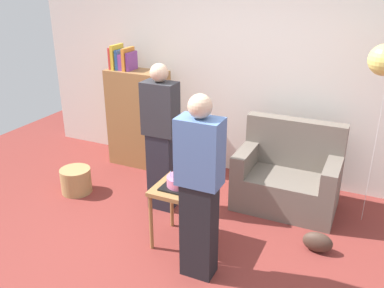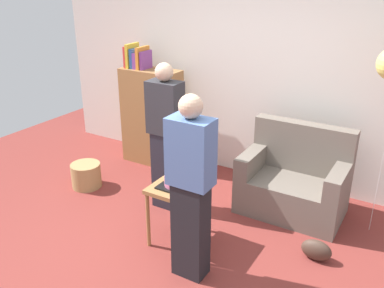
{
  "view_description": "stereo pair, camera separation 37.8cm",
  "coord_description": "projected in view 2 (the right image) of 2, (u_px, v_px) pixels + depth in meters",
  "views": [
    {
      "loc": [
        1.5,
        -2.81,
        2.46
      ],
      "look_at": [
        -0.04,
        0.5,
        0.95
      ],
      "focal_mm": 38.85,
      "sensor_mm": 36.0,
      "label": 1
    },
    {
      "loc": [
        1.84,
        -2.63,
        2.46
      ],
      "look_at": [
        -0.04,
        0.5,
        0.95
      ],
      "focal_mm": 38.85,
      "sensor_mm": 36.0,
      "label": 2
    }
  ],
  "objects": [
    {
      "name": "person_holding_cake",
      "position": [
        191.0,
        189.0,
        3.37
      ],
      "size": [
        0.36,
        0.22,
        1.63
      ],
      "rotation": [
        0.0,
        0.0,
        2.95
      ],
      "color": "black",
      "rests_on": "ground_plane"
    },
    {
      "name": "couch",
      "position": [
        294.0,
        182.0,
        4.53
      ],
      "size": [
        1.1,
        0.7,
        0.96
      ],
      "color": "#6B6056",
      "rests_on": "ground_plane"
    },
    {
      "name": "wicker_basket",
      "position": [
        86.0,
        175.0,
        5.11
      ],
      "size": [
        0.36,
        0.36,
        0.3
      ],
      "primitive_type": "cylinder",
      "color": "#A88451",
      "rests_on": "ground_plane"
    },
    {
      "name": "ground_plane",
      "position": [
        168.0,
        256.0,
        3.9
      ],
      "size": [
        8.0,
        8.0,
        0.0
      ],
      "primitive_type": "plane",
      "color": "maroon"
    },
    {
      "name": "bookshelf",
      "position": [
        151.0,
        115.0,
        5.6
      ],
      "size": [
        0.8,
        0.36,
        1.61
      ],
      "color": "olive",
      "rests_on": "ground_plane"
    },
    {
      "name": "birthday_cake",
      "position": [
        178.0,
        181.0,
        3.86
      ],
      "size": [
        0.32,
        0.32,
        0.17
      ],
      "color": "black",
      "rests_on": "side_table"
    },
    {
      "name": "person_blowing_candles",
      "position": [
        166.0,
        137.0,
        4.43
      ],
      "size": [
        0.36,
        0.22,
        1.63
      ],
      "rotation": [
        0.0,
        0.0,
        0.14
      ],
      "color": "#23232D",
      "rests_on": "ground_plane"
    },
    {
      "name": "side_table",
      "position": [
        178.0,
        195.0,
        3.91
      ],
      "size": [
        0.48,
        0.48,
        0.61
      ],
      "color": "olive",
      "rests_on": "ground_plane"
    },
    {
      "name": "handbag",
      "position": [
        316.0,
        250.0,
        3.81
      ],
      "size": [
        0.28,
        0.14,
        0.2
      ],
      "primitive_type": "ellipsoid",
      "color": "#473328",
      "rests_on": "ground_plane"
    },
    {
      "name": "wall_back",
      "position": [
        261.0,
        72.0,
        5.01
      ],
      "size": [
        6.0,
        0.1,
        2.7
      ],
      "primitive_type": "cube",
      "color": "silver",
      "rests_on": "ground_plane"
    }
  ]
}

